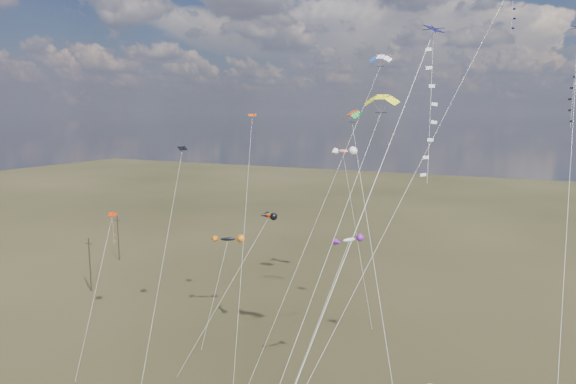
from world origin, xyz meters
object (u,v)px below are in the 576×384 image
at_px(utility_pole_far, 118,238).
at_px(parafoil_yellow, 381,98).
at_px(novelty_black_orange, 228,239).
at_px(diamond_black_high, 573,97).
at_px(utility_pole_near, 90,264).

relative_size(utility_pole_far, parafoil_yellow, 0.29).
bearing_deg(novelty_black_orange, parafoil_yellow, -26.51).
height_order(utility_pole_far, diamond_black_high, diamond_black_high).
xyz_separation_m(utility_pole_far, diamond_black_high, (67.74, -25.98, 22.94)).
height_order(diamond_black_high, parafoil_yellow, diamond_black_high).
relative_size(utility_pole_near, diamond_black_high, 0.25).
height_order(utility_pole_near, utility_pole_far, same).
height_order(diamond_black_high, novelty_black_orange, diamond_black_high).
xyz_separation_m(diamond_black_high, novelty_black_orange, (-35.81, 11.88, -16.55)).
relative_size(utility_pole_near, parafoil_yellow, 0.29).
xyz_separation_m(utility_pole_far, novelty_black_orange, (31.93, -14.10, 6.39)).
height_order(utility_pole_far, novelty_black_orange, novelty_black_orange).
height_order(utility_pole_far, parafoil_yellow, parafoil_yellow).
relative_size(utility_pole_near, novelty_black_orange, 0.73).
relative_size(diamond_black_high, parafoil_yellow, 1.14).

